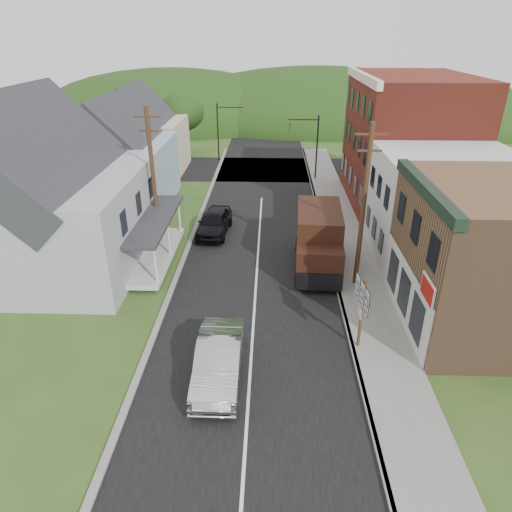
# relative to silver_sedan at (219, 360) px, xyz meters

# --- Properties ---
(ground) EXTENTS (120.00, 120.00, 0.00)m
(ground) POSITION_rel_silver_sedan_xyz_m (1.26, 4.39, -0.85)
(ground) COLOR #2D4719
(ground) RESTS_ON ground
(road) EXTENTS (9.00, 90.00, 0.02)m
(road) POSITION_rel_silver_sedan_xyz_m (1.26, 14.39, -0.85)
(road) COLOR black
(road) RESTS_ON ground
(cross_road) EXTENTS (60.00, 9.00, 0.02)m
(cross_road) POSITION_rel_silver_sedan_xyz_m (1.26, 31.39, -0.85)
(cross_road) COLOR black
(cross_road) RESTS_ON ground
(sidewalk_right) EXTENTS (2.80, 55.00, 0.15)m
(sidewalk_right) POSITION_rel_silver_sedan_xyz_m (7.16, 12.39, -0.78)
(sidewalk_right) COLOR slate
(sidewalk_right) RESTS_ON ground
(curb_right) EXTENTS (0.20, 55.00, 0.15)m
(curb_right) POSITION_rel_silver_sedan_xyz_m (5.81, 12.39, -0.78)
(curb_right) COLOR slate
(curb_right) RESTS_ON ground
(curb_left) EXTENTS (0.30, 55.00, 0.12)m
(curb_left) POSITION_rel_silver_sedan_xyz_m (-3.39, 12.39, -0.79)
(curb_left) COLOR slate
(curb_left) RESTS_ON ground
(storefront_tan) EXTENTS (8.00, 8.00, 7.00)m
(storefront_tan) POSITION_rel_silver_sedan_xyz_m (12.56, 4.39, 2.65)
(storefront_tan) COLOR brown
(storefront_tan) RESTS_ON ground
(storefront_white) EXTENTS (8.00, 7.00, 6.50)m
(storefront_white) POSITION_rel_silver_sedan_xyz_m (12.56, 11.89, 2.40)
(storefront_white) COLOR silver
(storefront_white) RESTS_ON ground
(storefront_red) EXTENTS (8.00, 12.00, 10.00)m
(storefront_red) POSITION_rel_silver_sedan_xyz_m (12.56, 21.39, 4.15)
(storefront_red) COLOR maroon
(storefront_red) RESTS_ON ground
(house_gray) EXTENTS (10.20, 12.24, 8.35)m
(house_gray) POSITION_rel_silver_sedan_xyz_m (-10.74, 10.39, 3.38)
(house_gray) COLOR #9EA1A3
(house_gray) RESTS_ON ground
(house_blue) EXTENTS (7.14, 8.16, 7.28)m
(house_blue) POSITION_rel_silver_sedan_xyz_m (-9.74, 21.39, 2.84)
(house_blue) COLOR #87A6B8
(house_blue) RESTS_ON ground
(house_cream) EXTENTS (7.14, 8.16, 7.28)m
(house_cream) POSITION_rel_silver_sedan_xyz_m (-10.24, 30.39, 2.84)
(house_cream) COLOR beige
(house_cream) RESTS_ON ground
(utility_pole_right) EXTENTS (1.60, 0.26, 9.00)m
(utility_pole_right) POSITION_rel_silver_sedan_xyz_m (6.86, 7.89, 3.81)
(utility_pole_right) COLOR #472D19
(utility_pole_right) RESTS_ON ground
(utility_pole_left) EXTENTS (1.60, 0.26, 9.00)m
(utility_pole_left) POSITION_rel_silver_sedan_xyz_m (-5.24, 12.39, 3.81)
(utility_pole_left) COLOR #472D19
(utility_pole_left) RESTS_ON ground
(traffic_signal_right) EXTENTS (2.87, 0.20, 6.00)m
(traffic_signal_right) POSITION_rel_silver_sedan_xyz_m (5.56, 27.89, 2.91)
(traffic_signal_right) COLOR black
(traffic_signal_right) RESTS_ON ground
(traffic_signal_left) EXTENTS (2.87, 0.20, 6.00)m
(traffic_signal_left) POSITION_rel_silver_sedan_xyz_m (-3.04, 34.89, 2.91)
(traffic_signal_left) COLOR black
(traffic_signal_left) RESTS_ON ground
(tree_left_b) EXTENTS (4.80, 4.80, 6.94)m
(tree_left_b) POSITION_rel_silver_sedan_xyz_m (-15.74, 16.39, 4.03)
(tree_left_b) COLOR #382616
(tree_left_b) RESTS_ON ground
(tree_left_c) EXTENTS (5.80, 5.80, 8.41)m
(tree_left_c) POSITION_rel_silver_sedan_xyz_m (-17.74, 24.39, 5.09)
(tree_left_c) COLOR #382616
(tree_left_c) RESTS_ON ground
(tree_left_d) EXTENTS (4.80, 4.80, 6.94)m
(tree_left_d) POSITION_rel_silver_sedan_xyz_m (-7.74, 36.39, 4.03)
(tree_left_d) COLOR #382616
(tree_left_d) RESTS_ON ground
(forested_ridge) EXTENTS (90.00, 30.00, 16.00)m
(forested_ridge) POSITION_rel_silver_sedan_xyz_m (1.26, 59.39, -0.85)
(forested_ridge) COLOR black
(forested_ridge) RESTS_ON ground
(silver_sedan) EXTENTS (1.81, 5.16, 1.70)m
(silver_sedan) POSITION_rel_silver_sedan_xyz_m (0.00, 0.00, 0.00)
(silver_sedan) COLOR #A0A1A5
(silver_sedan) RESTS_ON ground
(dark_sedan) EXTENTS (2.39, 5.13, 1.70)m
(dark_sedan) POSITION_rel_silver_sedan_xyz_m (-1.90, 14.79, -0.00)
(dark_sedan) COLOR black
(dark_sedan) RESTS_ON ground
(delivery_van) EXTENTS (2.94, 6.46, 3.54)m
(delivery_van) POSITION_rel_silver_sedan_xyz_m (4.87, 9.85, 0.94)
(delivery_van) COLOR black
(delivery_van) RESTS_ON ground
(route_sign_cluster) EXTENTS (0.28, 1.89, 3.31)m
(route_sign_cluster) POSITION_rel_silver_sedan_xyz_m (6.01, 2.12, 1.45)
(route_sign_cluster) COLOR #472D19
(route_sign_cluster) RESTS_ON sidewalk_right
(warning_sign) EXTENTS (0.29, 0.69, 2.66)m
(warning_sign) POSITION_rel_silver_sedan_xyz_m (6.37, 3.37, 1.00)
(warning_sign) COLOR black
(warning_sign) RESTS_ON sidewalk_right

